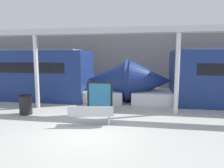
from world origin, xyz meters
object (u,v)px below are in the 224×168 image
object	(u,v)px
train_right	(14,75)
support_column_near	(177,74)
poster_board	(100,98)
bench_near	(91,114)
support_column_far	(36,72)
trash_bin	(26,105)

from	to	relation	value
train_right	support_column_near	xyz separation A→B (m)	(10.27, -2.38, 0.41)
train_right	poster_board	bearing A→B (deg)	-25.15
bench_near	support_column_far	size ratio (longest dim) A/B	0.48
support_column_near	poster_board	bearing A→B (deg)	-168.14
train_right	bench_near	bearing A→B (deg)	-35.50
bench_near	support_column_far	distance (m)	4.56
support_column_far	bench_near	bearing A→B (deg)	-33.41
support_column_near	support_column_far	world-z (taller)	same
support_column_near	support_column_far	distance (m)	7.20
train_right	bench_near	size ratio (longest dim) A/B	8.54
poster_board	support_column_far	size ratio (longest dim) A/B	0.42
bench_near	support_column_near	distance (m)	4.54
trash_bin	support_column_near	distance (m)	7.35
poster_board	support_column_far	distance (m)	3.85
trash_bin	poster_board	distance (m)	3.56
poster_board	support_column_far	xyz separation A→B (m)	(-3.61, 0.75, 1.11)
bench_near	trash_bin	size ratio (longest dim) A/B	1.96
trash_bin	support_column_far	xyz separation A→B (m)	(-0.12, 1.30, 1.45)
trash_bin	support_column_far	size ratio (longest dim) A/B	0.24
trash_bin	poster_board	world-z (taller)	poster_board
train_right	poster_board	world-z (taller)	train_right
poster_board	support_column_far	bearing A→B (deg)	168.22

